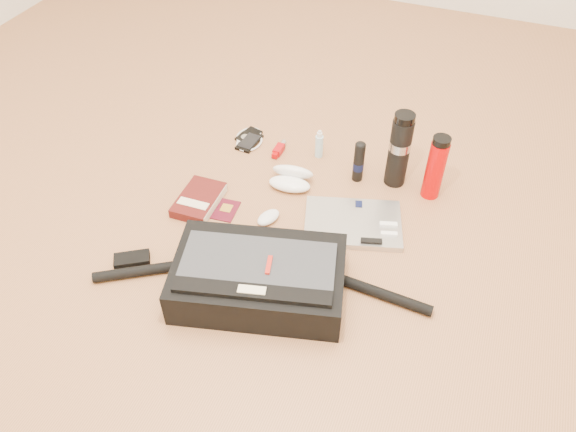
# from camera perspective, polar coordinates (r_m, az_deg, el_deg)

# --- Properties ---
(ground) EXTENTS (4.00, 4.00, 0.00)m
(ground) POSITION_cam_1_polar(r_m,az_deg,el_deg) (1.89, -0.68, -2.49)
(ground) COLOR #A56E45
(ground) RESTS_ON ground
(messenger_bag) EXTENTS (1.02, 0.43, 0.15)m
(messenger_bag) POSITION_cam_1_polar(r_m,az_deg,el_deg) (1.70, -3.07, -6.28)
(messenger_bag) COLOR black
(messenger_bag) RESTS_ON ground
(laptop) EXTENTS (0.38, 0.31, 0.03)m
(laptop) POSITION_cam_1_polar(r_m,az_deg,el_deg) (1.94, 6.65, -0.73)
(laptop) COLOR #B5B5B7
(laptop) RESTS_ON ground
(book) EXTENTS (0.14, 0.21, 0.04)m
(book) POSITION_cam_1_polar(r_m,az_deg,el_deg) (2.03, -9.01, 1.61)
(book) COLOR #45100E
(book) RESTS_ON ground
(passport) EXTENTS (0.09, 0.12, 0.01)m
(passport) POSITION_cam_1_polar(r_m,az_deg,el_deg) (2.00, -6.35, 0.61)
(passport) COLOR #4A0C1A
(passport) RESTS_ON ground
(mouse) EXTENTS (0.09, 0.11, 0.03)m
(mouse) POSITION_cam_1_polar(r_m,az_deg,el_deg) (1.95, -2.01, -0.14)
(mouse) COLOR white
(mouse) RESTS_ON ground
(sunglasses_case) EXTENTS (0.17, 0.15, 0.09)m
(sunglasses_case) POSITION_cam_1_polar(r_m,az_deg,el_deg) (2.07, 0.33, 3.87)
(sunglasses_case) COLOR white
(sunglasses_case) RESTS_ON ground
(ipod) EXTENTS (0.11, 0.12, 0.01)m
(ipod) POSITION_cam_1_polar(r_m,az_deg,el_deg) (2.33, -4.02, 8.15)
(ipod) COLOR black
(ipod) RESTS_ON ground
(phone) EXTENTS (0.11, 0.13, 0.01)m
(phone) POSITION_cam_1_polar(r_m,az_deg,el_deg) (2.29, -3.95, 7.51)
(phone) COLOR black
(phone) RESTS_ON ground
(inhaler) EXTENTS (0.03, 0.11, 0.03)m
(inhaler) POSITION_cam_1_polar(r_m,az_deg,el_deg) (2.24, -0.91, 6.81)
(inhaler) COLOR #A00A0E
(inhaler) RESTS_ON ground
(spray_bottle) EXTENTS (0.04, 0.04, 0.12)m
(spray_bottle) POSITION_cam_1_polar(r_m,az_deg,el_deg) (2.20, 3.18, 7.20)
(spray_bottle) COLOR #A4D0E2
(spray_bottle) RESTS_ON ground
(aerosol_can) EXTENTS (0.05, 0.05, 0.17)m
(aerosol_can) POSITION_cam_1_polar(r_m,az_deg,el_deg) (2.08, 7.20, 5.53)
(aerosol_can) COLOR black
(aerosol_can) RESTS_ON ground
(thermos_black) EXTENTS (0.09, 0.09, 0.30)m
(thermos_black) POSITION_cam_1_polar(r_m,az_deg,el_deg) (2.05, 11.24, 6.64)
(thermos_black) COLOR black
(thermos_black) RESTS_ON ground
(thermos_red) EXTENTS (0.09, 0.09, 0.25)m
(thermos_red) POSITION_cam_1_polar(r_m,az_deg,el_deg) (2.04, 14.75, 4.78)
(thermos_red) COLOR #C80303
(thermos_red) RESTS_ON ground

